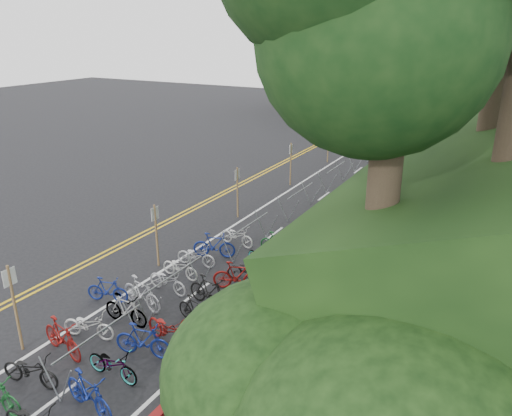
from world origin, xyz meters
The scene contains 9 objects.
ground centered at (0.00, 0.00, 0.00)m, with size 120.00×120.00×0.00m, color black.
road_markings centered at (0.63, 10.10, 0.00)m, with size 7.47×80.00×0.01m.
red_curb centered at (5.70, 12.00, 0.05)m, with size 0.25×28.00×0.10m, color maroon.
bike_rack_front centered at (3.30, -0.61, 0.86)m, with size 1.14×3.12×1.17m.
bike_racks_rest centered at (3.00, 13.00, 0.85)m, with size 1.14×23.00×1.17m.
signpost_near centered at (0.61, -1.09, 1.52)m, with size 0.08×0.40×2.66m.
signposts_rest centered at (0.60, 14.00, 1.43)m, with size 0.08×18.40×2.50m.
bike_front centered at (0.86, 2.06, 0.45)m, with size 1.49×0.42×0.89m, color navy.
bike_valet centered at (3.08, 2.27, 0.48)m, with size 3.42×12.94×1.10m.
Camera 1 is at (12.30, -8.44, 8.70)m, focal length 35.00 mm.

